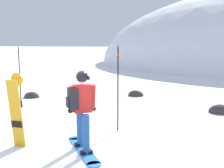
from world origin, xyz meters
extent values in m
plane|color=white|center=(0.00, 0.00, 0.00)|extent=(300.00, 300.00, 0.00)
cube|color=blue|center=(0.42, 0.14, 0.01)|extent=(1.18, 1.41, 0.02)
cylinder|color=blue|center=(-0.06, 0.75, 0.01)|extent=(0.28, 0.28, 0.02)
cylinder|color=blue|center=(0.89, -0.48, 0.01)|extent=(0.28, 0.28, 0.02)
cube|color=black|center=(0.27, 0.33, 0.05)|extent=(0.28, 0.26, 0.06)
cube|color=black|center=(0.56, -0.05, 0.05)|extent=(0.28, 0.26, 0.06)
cylinder|color=#235699|center=(0.27, 0.33, 0.43)|extent=(0.15, 0.15, 0.82)
cylinder|color=#235699|center=(0.56, -0.05, 0.43)|extent=(0.15, 0.15, 0.82)
cube|color=red|center=(0.42, 0.14, 1.13)|extent=(0.42, 0.39, 0.58)
cylinder|color=red|center=(0.23, 0.00, 1.13)|extent=(0.19, 0.20, 0.57)
cylinder|color=red|center=(0.60, 0.28, 1.13)|extent=(0.19, 0.20, 0.57)
sphere|color=black|center=(0.19, 0.02, 0.88)|extent=(0.11, 0.11, 0.11)
sphere|color=black|center=(0.59, 0.32, 0.88)|extent=(0.11, 0.11, 0.11)
cube|color=#232328|center=(0.26, 0.01, 1.15)|extent=(0.31, 0.33, 0.44)
cube|color=#232328|center=(0.18, -0.05, 1.07)|extent=(0.17, 0.19, 0.20)
sphere|color=beige|center=(0.42, 0.14, 1.56)|extent=(0.21, 0.21, 0.21)
sphere|color=black|center=(0.42, 0.14, 1.59)|extent=(0.25, 0.25, 0.25)
cube|color=navy|center=(0.52, 0.22, 1.56)|extent=(0.13, 0.15, 0.08)
cube|color=orange|center=(-1.01, -0.14, 0.75)|extent=(0.28, 0.21, 1.51)
cylinder|color=orange|center=(-1.01, -0.05, 1.51)|extent=(0.28, 0.06, 0.28)
cube|color=black|center=(-1.01, -0.11, 0.97)|extent=(0.25, 0.09, 0.15)
cube|color=black|center=(-1.01, -0.11, 0.53)|extent=(0.25, 0.09, 0.15)
cylinder|color=black|center=(-3.66, 3.83, 1.05)|extent=(0.04, 0.04, 2.09)
cylinder|color=orange|center=(-3.66, 3.83, 1.91)|extent=(0.20, 0.20, 0.02)
cone|color=black|center=(-3.66, 3.83, 2.13)|extent=(0.04, 0.04, 0.08)
cylinder|color=black|center=(0.75, 1.70, 1.08)|extent=(0.04, 0.04, 2.16)
cylinder|color=orange|center=(0.75, 1.70, 1.98)|extent=(0.20, 0.20, 0.02)
cone|color=black|center=(0.75, 1.70, 2.20)|extent=(0.04, 0.04, 0.08)
ellipsoid|color=#383333|center=(3.51, 4.47, 0.00)|extent=(0.78, 0.66, 0.54)
ellipsoid|color=#383333|center=(0.23, 6.56, 0.00)|extent=(0.68, 0.58, 0.48)
ellipsoid|color=#383333|center=(-3.91, 4.96, 0.00)|extent=(0.66, 0.56, 0.47)
camera|label=1|loc=(2.62, -5.12, 2.28)|focal=44.59mm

